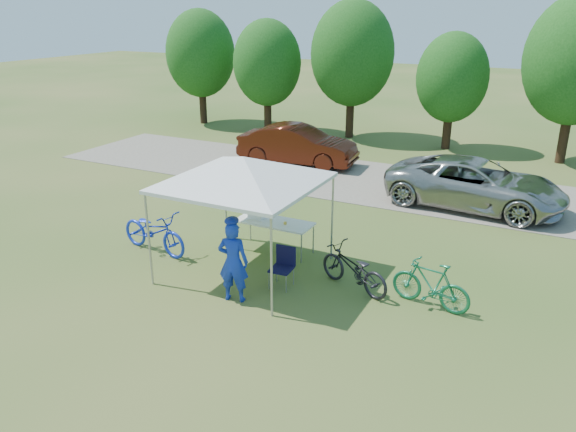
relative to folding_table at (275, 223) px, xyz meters
name	(u,v)px	position (x,y,z in m)	size (l,w,h in m)	color
ground	(246,271)	(-0.05, -1.31, -0.74)	(100.00, 100.00, 0.00)	#2D5119
gravel_strip	(364,181)	(-0.05, 6.69, -0.73)	(24.00, 5.00, 0.02)	gray
canopy	(243,160)	(-0.05, -1.31, 1.91)	(4.53, 4.53, 3.00)	#A5A5AA
treeline	(410,62)	(-0.34, 12.74, 2.79)	(24.89, 4.28, 6.30)	#382314
folding_table	(275,223)	(0.00, 0.00, 0.00)	(1.92, 0.80, 0.79)	white
folding_chair	(284,263)	(1.05, -1.53, -0.22)	(0.48, 0.50, 0.89)	black
cooler	(257,212)	(-0.50, 0.00, 0.20)	(0.42, 0.28, 0.30)	white
ice_cream_cup	(285,223)	(0.32, -0.05, 0.07)	(0.08, 0.08, 0.06)	gold
cyclist	(233,262)	(0.44, -2.59, 0.12)	(0.63, 0.42, 1.74)	#1532B0
bike_blue	(154,231)	(-2.63, -1.40, -0.20)	(0.72, 2.07, 1.09)	#1731CC
bike_green	(431,284)	(4.13, -1.02, -0.24)	(0.47, 1.67, 1.00)	#176843
bike_dark	(354,269)	(2.47, -1.02, -0.26)	(0.64, 1.83, 0.96)	black
minivan	(475,184)	(3.85, 5.59, 0.00)	(2.42, 5.24, 1.46)	#A3A29E
sedan	(298,145)	(-3.09, 7.60, 0.02)	(1.58, 4.52, 1.49)	#43160B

